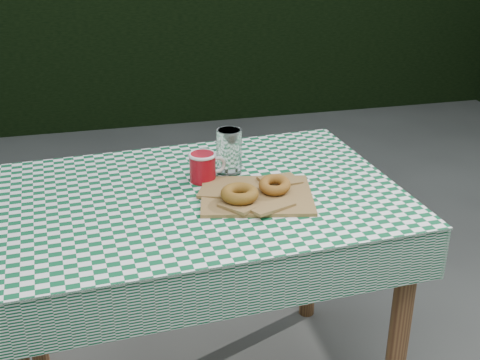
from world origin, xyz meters
The scene contains 7 objects.
table centered at (0.03, 0.09, 0.38)m, with size 1.15×0.76×0.75m, color #57311D.
tablecloth centered at (0.03, 0.09, 0.75)m, with size 1.17×0.78×0.01m, color #0C4F2C.
paper_bag centered at (0.20, 0.02, 0.76)m, with size 0.31×0.25×0.02m, color olive.
bagel_front centered at (0.14, -0.01, 0.79)m, with size 0.11×0.11×0.03m, color brown.
bagel_back centered at (0.25, 0.03, 0.79)m, with size 0.09×0.09×0.03m, color #8F561D.
coffee_mug centered at (0.07, 0.17, 0.80)m, with size 0.16×0.16×0.09m, color #A80A16, non-canonical shape.
drinking_glass centered at (0.16, 0.21, 0.83)m, with size 0.08×0.08×0.14m, color white.
Camera 1 is at (-0.23, -1.50, 1.53)m, focal length 46.56 mm.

